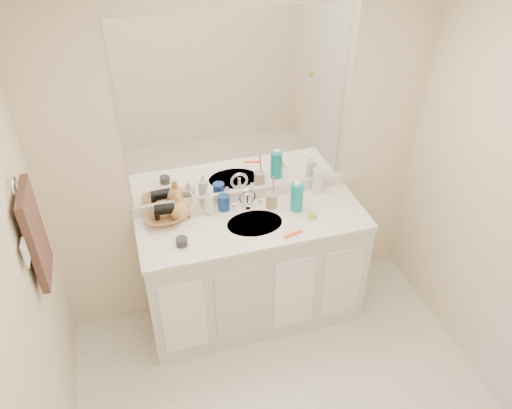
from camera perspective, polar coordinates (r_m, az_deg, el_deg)
name	(u,v)px	position (r m, az deg, el deg)	size (l,w,h in m)	color
ceiling	(343,31)	(1.71, 9.89, 18.91)	(2.60, 2.60, 0.02)	white
wall_back	(242,159)	(3.32, -1.60, 5.24)	(2.60, 0.02, 2.40)	#F5E3BF
wall_left	(14,364)	(2.30, -25.96, -16.08)	(0.02, 2.60, 2.40)	#F5E3BF
vanity_cabinet	(254,272)	(3.57, -0.23, -7.72)	(1.50, 0.55, 0.85)	silver
countertop	(254,223)	(3.29, -0.25, -2.14)	(1.52, 0.57, 0.03)	white
backsplash	(243,195)	(3.46, -1.46, 1.12)	(1.52, 0.03, 0.08)	silver
sink_basin	(255,224)	(3.27, -0.15, -2.30)	(0.37, 0.37, 0.02)	#BCB3A5
faucet	(247,201)	(3.37, -1.02, 0.40)	(0.02, 0.02, 0.11)	silver
mirror	(241,109)	(3.15, -1.68, 10.86)	(1.48, 0.01, 1.20)	white
blue_mug	(224,203)	(3.36, -3.69, 0.23)	(0.08, 0.08, 0.11)	navy
tan_cup	(272,200)	(3.38, 1.81, 0.46)	(0.08, 0.08, 0.11)	tan
toothbrush	(273,188)	(3.33, 2.00, 1.86)	(0.01, 0.01, 0.21)	#E83D6F
mouthwash_bottle	(297,197)	(3.34, 4.69, 0.86)	(0.09, 0.09, 0.20)	#0C9895
clear_pump_bottle	(317,181)	(3.53, 7.03, 2.69)	(0.07, 0.07, 0.19)	white
soap_dish	(312,217)	(3.32, 6.42, -1.47)	(0.09, 0.07, 0.01)	white
green_soap	(312,215)	(3.31, 6.44, -1.21)	(0.06, 0.05, 0.02)	#8BD634
orange_comb	(293,234)	(3.18, 4.29, -3.41)	(0.13, 0.03, 0.01)	#E85718
dark_jar	(182,242)	(3.11, -8.48, -4.23)	(0.07, 0.07, 0.05)	#2A2B2F
soap_bottle_white	(209,201)	(3.31, -5.43, 0.42)	(0.08, 0.08, 0.20)	white
soap_bottle_cream	(193,204)	(3.32, -7.26, 0.08)	(0.08, 0.08, 0.17)	beige
soap_bottle_yellow	(179,206)	(3.30, -8.76, -0.17)	(0.14, 0.14, 0.18)	tan
wicker_basket	(164,217)	(3.32, -10.52, -1.40)	(0.24, 0.24, 0.06)	#9A6A3E
hair_dryer	(166,209)	(3.29, -10.29, -0.50)	(0.07, 0.07, 0.14)	black
towel_ring	(15,187)	(2.66, -25.84, 1.81)	(0.11, 0.11, 0.01)	silver
hand_towel	(35,235)	(2.82, -23.90, -3.17)	(0.04, 0.32, 0.55)	#301E1A
switch_plate	(25,253)	(2.64, -24.86, -5.02)	(0.01, 0.09, 0.13)	white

